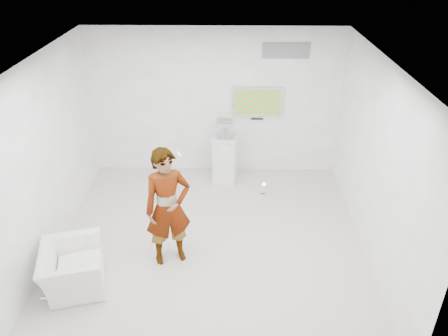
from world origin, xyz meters
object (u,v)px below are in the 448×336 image
(person, at_px, (168,208))
(floor_uplight, at_px, (264,189))
(armchair, at_px, (73,268))
(pedestal, at_px, (225,159))
(tv, at_px, (258,102))

(person, distance_m, floor_uplight, 2.58)
(person, distance_m, armchair, 1.59)
(armchair, relative_size, pedestal, 0.96)
(armchair, relative_size, floor_uplight, 3.68)
(person, distance_m, pedestal, 2.59)
(tv, relative_size, pedestal, 1.00)
(pedestal, bearing_deg, armchair, -125.04)
(tv, relative_size, floor_uplight, 3.82)
(pedestal, height_order, floor_uplight, pedestal)
(armchair, bearing_deg, tv, -53.20)
(armchair, distance_m, floor_uplight, 3.82)
(floor_uplight, bearing_deg, armchair, -139.28)
(tv, height_order, armchair, tv)
(tv, distance_m, armchair, 4.63)
(tv, relative_size, armchair, 1.04)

